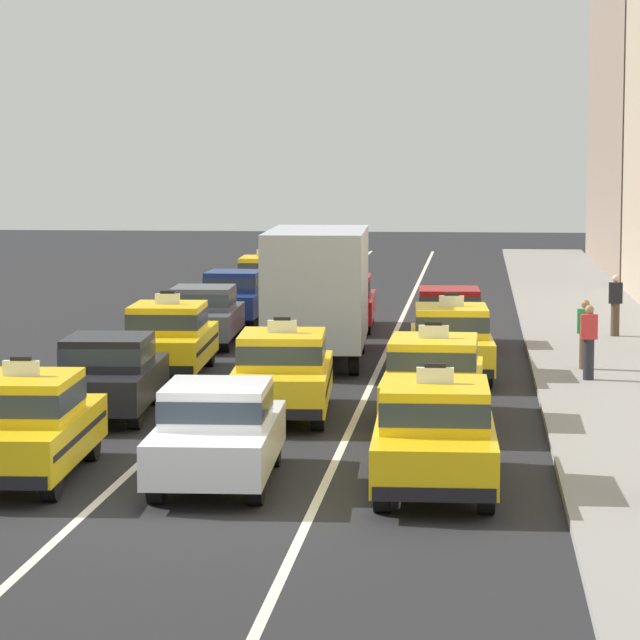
# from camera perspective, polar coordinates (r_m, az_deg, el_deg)

# --- Properties ---
(ground_plane) EXTENTS (160.00, 160.00, 0.00)m
(ground_plane) POSITION_cam_1_polar(r_m,az_deg,el_deg) (22.20, -4.58, -7.19)
(ground_plane) COLOR #232326
(lane_stripe_left_center) EXTENTS (0.14, 80.00, 0.01)m
(lane_stripe_left_center) POSITION_cam_1_polar(r_m,az_deg,el_deg) (41.93, -1.83, -0.87)
(lane_stripe_left_center) COLOR silver
(lane_stripe_left_center) RESTS_ON ground
(lane_stripe_center_right) EXTENTS (0.14, 80.00, 0.01)m
(lane_stripe_center_right) POSITION_cam_1_polar(r_m,az_deg,el_deg) (41.63, 2.54, -0.93)
(lane_stripe_center_right) COLOR silver
(lane_stripe_center_right) RESTS_ON ground
(sidewalk_curb) EXTENTS (4.00, 90.00, 0.15)m
(sidewalk_curb) POSITION_cam_1_polar(r_m,az_deg,el_deg) (36.75, 10.85, -1.86)
(sidewalk_curb) COLOR gray
(sidewalk_curb) RESTS_ON ground
(taxi_left_nearest) EXTENTS (2.05, 4.65, 1.96)m
(taxi_left_nearest) POSITION_cam_1_polar(r_m,az_deg,el_deg) (24.91, -10.74, -3.76)
(taxi_left_nearest) COLOR black
(taxi_left_nearest) RESTS_ON ground
(sedan_left_second) EXTENTS (2.01, 4.40, 1.58)m
(sedan_left_second) POSITION_cam_1_polar(r_m,az_deg,el_deg) (30.62, -7.70, -1.93)
(sedan_left_second) COLOR black
(sedan_left_second) RESTS_ON ground
(taxi_left_third) EXTENTS (2.04, 4.65, 1.96)m
(taxi_left_third) POSITION_cam_1_polar(r_m,az_deg,el_deg) (36.10, -5.54, -0.64)
(taxi_left_third) COLOR black
(taxi_left_third) RESTS_ON ground
(sedan_left_fourth) EXTENTS (1.97, 4.38, 1.58)m
(sedan_left_fourth) POSITION_cam_1_polar(r_m,az_deg,el_deg) (41.60, -4.26, 0.23)
(sedan_left_fourth) COLOR black
(sedan_left_fourth) RESTS_ON ground
(sedan_left_fifth) EXTENTS (1.81, 4.32, 1.58)m
(sedan_left_fifth) POSITION_cam_1_polar(r_m,az_deg,el_deg) (46.95, -3.12, 0.90)
(sedan_left_fifth) COLOR black
(sedan_left_fifth) RESTS_ON ground
(taxi_left_sixth) EXTENTS (2.00, 4.63, 1.96)m
(taxi_left_sixth) POSITION_cam_1_polar(r_m,az_deg,el_deg) (52.22, -1.99, 1.47)
(taxi_left_sixth) COLOR black
(taxi_left_sixth) RESTS_ON ground
(sedan_center_nearest) EXTENTS (1.94, 4.37, 1.58)m
(sedan_center_nearest) POSITION_cam_1_polar(r_m,az_deg,el_deg) (24.20, -3.76, -4.02)
(sedan_center_nearest) COLOR black
(sedan_center_nearest) RESTS_ON ground
(taxi_center_second) EXTENTS (2.08, 4.66, 1.96)m
(taxi_center_second) POSITION_cam_1_polar(r_m,az_deg,el_deg) (30.27, -1.37, -1.91)
(taxi_center_second) COLOR black
(taxi_center_second) RESTS_ON ground
(box_truck_center_third) EXTENTS (2.51, 7.04, 3.27)m
(box_truck_center_third) POSITION_cam_1_polar(r_m,az_deg,el_deg) (38.26, -0.04, 1.13)
(box_truck_center_third) COLOR black
(box_truck_center_third) RESTS_ON ground
(sedan_center_fourth) EXTENTS (1.93, 4.37, 1.58)m
(sedan_center_fourth) POSITION_cam_1_polar(r_m,az_deg,el_deg) (45.36, 0.86, 0.73)
(sedan_center_fourth) COLOR black
(sedan_center_fourth) RESTS_ON ground
(taxi_right_nearest) EXTENTS (1.93, 4.60, 1.96)m
(taxi_right_nearest) POSITION_cam_1_polar(r_m,az_deg,el_deg) (23.76, 4.20, -4.14)
(taxi_right_nearest) COLOR black
(taxi_right_nearest) RESTS_ON ground
(taxi_right_second) EXTENTS (1.87, 4.58, 1.96)m
(taxi_right_second) POSITION_cam_1_polar(r_m,az_deg,el_deg) (29.46, 4.16, -2.15)
(taxi_right_second) COLOR black
(taxi_right_second) RESTS_ON ground
(taxi_right_third) EXTENTS (2.01, 4.63, 1.96)m
(taxi_right_third) POSITION_cam_1_polar(r_m,az_deg,el_deg) (35.53, 4.79, -0.74)
(taxi_right_third) COLOR black
(taxi_right_third) RESTS_ON ground
(sedan_right_fourth) EXTENTS (1.95, 4.37, 1.58)m
(sedan_right_fourth) POSITION_cam_1_polar(r_m,az_deg,el_deg) (41.08, 4.71, 0.15)
(sedan_right_fourth) COLOR black
(sedan_right_fourth) RESTS_ON ground
(pedestrian_mid_block) EXTENTS (0.36, 0.24, 1.67)m
(pedestrian_mid_block) POSITION_cam_1_polar(r_m,az_deg,el_deg) (43.13, 10.71, 0.54)
(pedestrian_mid_block) COLOR #473828
(pedestrian_mid_block) RESTS_ON sidewalk_curb
(pedestrian_by_storefront) EXTENTS (0.36, 0.24, 1.60)m
(pedestrian_by_storefront) POSITION_cam_1_polar(r_m,az_deg,el_deg) (36.42, 9.62, -0.50)
(pedestrian_by_storefront) COLOR #473828
(pedestrian_by_storefront) RESTS_ON sidewalk_curb
(pedestrian_far_corner) EXTENTS (0.36, 0.24, 1.65)m
(pedestrian_far_corner) POSITION_cam_1_polar(r_m,az_deg,el_deg) (34.71, 9.77, -0.79)
(pedestrian_far_corner) COLOR #23232D
(pedestrian_far_corner) RESTS_ON sidewalk_curb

